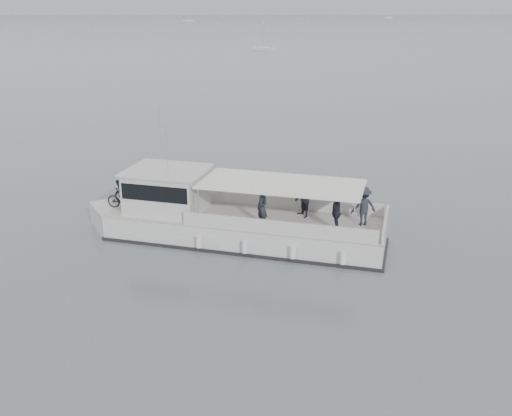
{
  "coord_description": "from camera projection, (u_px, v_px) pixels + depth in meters",
  "views": [
    {
      "loc": [
        -5.3,
        -21.38,
        10.4
      ],
      "look_at": [
        -3.98,
        2.96,
        1.6
      ],
      "focal_mm": 40.0,
      "sensor_mm": 36.0,
      "label": 1
    }
  ],
  "objects": [
    {
      "name": "moored_fleet",
      "position": [
        140.0,
        29.0,
        232.7
      ],
      "size": [
        384.41,
        355.47,
        11.01
      ],
      "color": "silver",
      "rests_on": "ground"
    },
    {
      "name": "ground",
      "position": [
        355.0,
        266.0,
        23.88
      ],
      "size": [
        1400.0,
        1400.0,
        0.0
      ],
      "primitive_type": "plane",
      "color": "#50595E",
      "rests_on": "ground"
    },
    {
      "name": "tour_boat",
      "position": [
        219.0,
        218.0,
        26.41
      ],
      "size": [
        14.26,
        7.39,
        6.05
      ],
      "rotation": [
        0.0,
        0.0,
        -0.32
      ],
      "color": "silver",
      "rests_on": "ground"
    }
  ]
}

